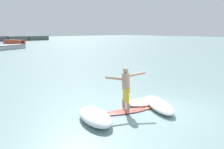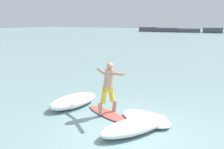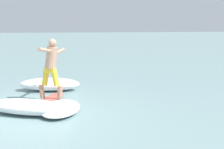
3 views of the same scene
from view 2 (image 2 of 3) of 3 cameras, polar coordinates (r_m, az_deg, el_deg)
ground_plane at (r=5.83m, az=4.44°, el=-15.68°), size 200.00×200.00×0.00m
surfboard at (r=6.97m, az=-0.93°, el=-10.28°), size 1.98×1.10×0.20m
surfer at (r=6.68m, az=-0.88°, el=-2.57°), size 1.37×0.81×1.60m
wave_foam_at_tail at (r=5.97m, az=6.19°, el=-13.16°), size 1.71×2.21×0.34m
wave_foam_at_nose at (r=6.62m, az=8.79°, el=-11.22°), size 1.78×1.29×0.18m
wave_foam_beside at (r=7.71m, az=-10.00°, el=-6.78°), size 1.31×2.02×0.39m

